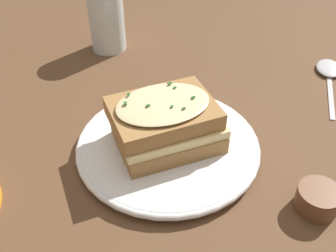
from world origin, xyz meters
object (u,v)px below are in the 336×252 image
at_px(sandwich, 166,123).
at_px(spoon, 329,71).
at_px(dinner_plate, 168,146).
at_px(condiment_pot, 318,199).
at_px(water_glass, 107,21).

distance_m(sandwich, spoon, 0.35).
relative_size(dinner_plate, spoon, 1.42).
distance_m(sandwich, condiment_pot, 0.21).
relative_size(spoon, condiment_pot, 3.48).
height_order(dinner_plate, condiment_pot, condiment_pot).
relative_size(dinner_plate, sandwich, 1.51).
xyz_separation_m(spoon, condiment_pot, (0.05, -0.31, 0.01)).
bearing_deg(water_glass, spoon, 16.09).
xyz_separation_m(water_glass, condiment_pot, (0.45, -0.20, -0.04)).
bearing_deg(water_glass, dinner_plate, -39.43).
bearing_deg(spoon, dinner_plate, -130.45).
distance_m(water_glass, condiment_pot, 0.49).
xyz_separation_m(sandwich, condiment_pot, (0.21, -0.00, -0.03)).
distance_m(dinner_plate, water_glass, 0.32).
bearing_deg(sandwich, dinner_plate, 1.20).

